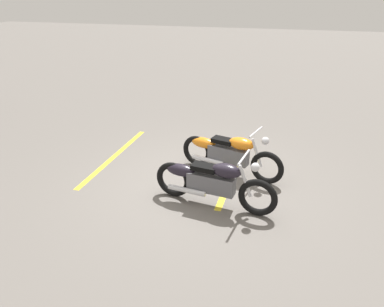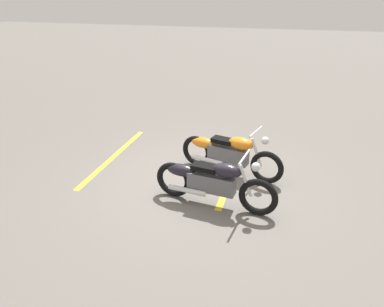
# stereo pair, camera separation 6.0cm
# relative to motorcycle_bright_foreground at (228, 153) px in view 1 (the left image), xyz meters

# --- Properties ---
(ground_plane) EXTENTS (60.00, 60.00, 0.00)m
(ground_plane) POSITION_rel_motorcycle_bright_foreground_xyz_m (0.41, 0.64, -0.46)
(ground_plane) COLOR #66605B
(motorcycle_bright_foreground) EXTENTS (2.19, 0.77, 1.04)m
(motorcycle_bright_foreground) POSITION_rel_motorcycle_bright_foreground_xyz_m (0.00, 0.00, 0.00)
(motorcycle_bright_foreground) COLOR black
(motorcycle_bright_foreground) RESTS_ON ground
(motorcycle_dark_foreground) EXTENTS (2.22, 0.62, 1.04)m
(motorcycle_dark_foreground) POSITION_rel_motorcycle_bright_foreground_xyz_m (0.06, 1.26, 0.00)
(motorcycle_dark_foreground) COLOR black
(motorcycle_dark_foreground) RESTS_ON ground
(parking_stripe_near) EXTENTS (0.13, 3.20, 0.01)m
(parking_stripe_near) POSITION_rel_motorcycle_bright_foreground_xyz_m (-0.11, -0.16, -0.46)
(parking_stripe_near) COLOR yellow
(parking_stripe_near) RESTS_ON ground
(parking_stripe_mid) EXTENTS (0.13, 3.20, 0.01)m
(parking_stripe_mid) POSITION_rel_motorcycle_bright_foreground_xyz_m (2.62, -0.11, -0.46)
(parking_stripe_mid) COLOR yellow
(parking_stripe_mid) RESTS_ON ground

